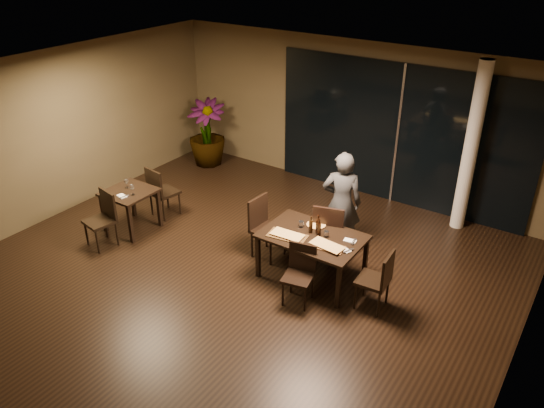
% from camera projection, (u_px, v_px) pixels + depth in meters
% --- Properties ---
extents(ground, '(8.00, 8.00, 0.00)m').
position_uv_depth(ground, '(228.00, 281.00, 8.15)').
color(ground, black).
rests_on(ground, ground).
extents(wall_back, '(8.00, 0.10, 3.00)m').
position_uv_depth(wall_back, '(353.00, 117.00, 10.42)').
color(wall_back, '#4E4129').
rests_on(wall_back, ground).
extents(wall_left, '(0.10, 8.00, 3.00)m').
position_uv_depth(wall_left, '(47.00, 137.00, 9.45)').
color(wall_left, '#4E4129').
rests_on(wall_left, ground).
extents(wall_right, '(0.10, 8.00, 3.00)m').
position_uv_depth(wall_right, '(533.00, 292.00, 5.45)').
color(wall_right, '#4E4129').
rests_on(wall_right, ground).
extents(ceiling, '(8.00, 8.00, 0.04)m').
position_uv_depth(ceiling, '(219.00, 87.00, 6.74)').
color(ceiling, silver).
rests_on(ceiling, wall_back).
extents(window_panel, '(5.00, 0.06, 2.70)m').
position_uv_depth(window_panel, '(398.00, 135.00, 9.93)').
color(window_panel, black).
rests_on(window_panel, ground).
extents(column, '(0.24, 0.24, 3.00)m').
position_uv_depth(column, '(471.00, 149.00, 8.94)').
color(column, white).
rests_on(column, ground).
extents(main_table, '(1.50, 1.00, 0.75)m').
position_uv_depth(main_table, '(312.00, 240.00, 7.93)').
color(main_table, black).
rests_on(main_table, ground).
extents(side_table, '(0.80, 0.80, 0.75)m').
position_uv_depth(side_table, '(130.00, 197.00, 9.27)').
color(side_table, black).
rests_on(side_table, ground).
extents(chair_main_far, '(0.60, 0.60, 1.05)m').
position_uv_depth(chair_main_far, '(329.00, 230.00, 8.34)').
color(chair_main_far, black).
rests_on(chair_main_far, ground).
extents(chair_main_near, '(0.48, 0.48, 0.88)m').
position_uv_depth(chair_main_near, '(300.00, 270.00, 7.54)').
color(chair_main_near, black).
rests_on(chair_main_near, ground).
extents(chair_main_left, '(0.50, 0.50, 1.01)m').
position_uv_depth(chair_main_left, '(264.00, 224.00, 8.56)').
color(chair_main_left, black).
rests_on(chair_main_left, ground).
extents(chair_main_right, '(0.45, 0.45, 0.92)m').
position_uv_depth(chair_main_right, '(379.00, 278.00, 7.34)').
color(chair_main_right, black).
rests_on(chair_main_right, ground).
extents(chair_side_far, '(0.52, 0.52, 0.98)m').
position_uv_depth(chair_side_far, '(160.00, 190.00, 9.71)').
color(chair_side_far, black).
rests_on(chair_side_far, ground).
extents(chair_side_near, '(0.52, 0.52, 0.96)m').
position_uv_depth(chair_side_near, '(103.00, 216.00, 8.87)').
color(chair_side_near, black).
rests_on(chair_side_near, ground).
extents(diner, '(0.70, 0.60, 1.75)m').
position_uv_depth(diner, '(341.00, 203.00, 8.54)').
color(diner, '#2D2F32').
rests_on(diner, ground).
extents(potted_plant, '(1.08, 1.08, 1.48)m').
position_uv_depth(potted_plant, '(207.00, 133.00, 11.81)').
color(potted_plant, '#1A4617').
rests_on(potted_plant, ground).
extents(pizza_board_left, '(0.62, 0.37, 0.01)m').
position_uv_depth(pizza_board_left, '(287.00, 236.00, 7.86)').
color(pizza_board_left, '#463016').
rests_on(pizza_board_left, main_table).
extents(pizza_board_right, '(0.53, 0.31, 0.01)m').
position_uv_depth(pizza_board_right, '(327.00, 247.00, 7.60)').
color(pizza_board_right, '#4F3119').
rests_on(pizza_board_right, main_table).
extents(oblong_pizza_left, '(0.49, 0.24, 0.02)m').
position_uv_depth(oblong_pizza_left, '(287.00, 235.00, 7.86)').
color(oblong_pizza_left, maroon).
rests_on(oblong_pizza_left, pizza_board_left).
extents(oblong_pizza_right, '(0.49, 0.27, 0.02)m').
position_uv_depth(oblong_pizza_right, '(327.00, 246.00, 7.59)').
color(oblong_pizza_right, '#6A0F09').
rests_on(oblong_pizza_right, pizza_board_right).
extents(round_pizza, '(0.29, 0.29, 0.01)m').
position_uv_depth(round_pizza, '(316.00, 225.00, 8.15)').
color(round_pizza, '#AE1A13').
rests_on(round_pizza, main_table).
extents(bottle_a, '(0.06, 0.06, 0.27)m').
position_uv_depth(bottle_a, '(311.00, 225.00, 7.90)').
color(bottle_a, black).
rests_on(bottle_a, main_table).
extents(bottle_b, '(0.06, 0.06, 0.28)m').
position_uv_depth(bottle_b, '(319.00, 227.00, 7.83)').
color(bottle_b, black).
rests_on(bottle_b, main_table).
extents(bottle_c, '(0.07, 0.07, 0.30)m').
position_uv_depth(bottle_c, '(318.00, 224.00, 7.89)').
color(bottle_c, black).
rests_on(bottle_c, main_table).
extents(tumbler_left, '(0.08, 0.08, 0.09)m').
position_uv_depth(tumbler_left, '(301.00, 224.00, 8.09)').
color(tumbler_left, white).
rests_on(tumbler_left, main_table).
extents(tumbler_right, '(0.08, 0.08, 0.09)m').
position_uv_depth(tumbler_right, '(326.00, 234.00, 7.84)').
color(tumbler_right, white).
rests_on(tumbler_right, main_table).
extents(napkin_near, '(0.20, 0.16, 0.01)m').
position_uv_depth(napkin_near, '(345.00, 250.00, 7.53)').
color(napkin_near, white).
rests_on(napkin_near, main_table).
extents(napkin_far, '(0.19, 0.13, 0.01)m').
position_uv_depth(napkin_far, '(350.00, 241.00, 7.74)').
color(napkin_far, white).
rests_on(napkin_far, main_table).
extents(wine_glass_a, '(0.07, 0.07, 0.16)m').
position_uv_depth(wine_glass_a, '(126.00, 184.00, 9.28)').
color(wine_glass_a, white).
rests_on(wine_glass_a, side_table).
extents(wine_glass_b, '(0.08, 0.08, 0.18)m').
position_uv_depth(wine_glass_b, '(132.00, 190.00, 9.05)').
color(wine_glass_b, white).
rests_on(wine_glass_b, side_table).
extents(side_napkin, '(0.20, 0.15, 0.01)m').
position_uv_depth(side_napkin, '(122.00, 196.00, 9.02)').
color(side_napkin, white).
rests_on(side_napkin, side_table).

